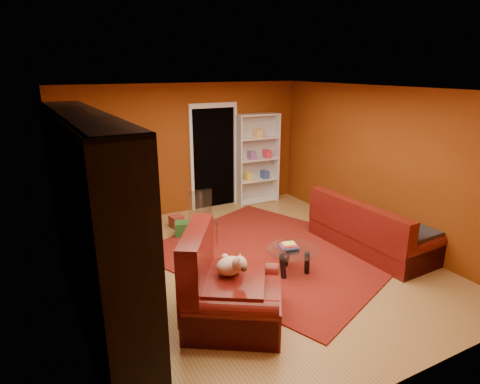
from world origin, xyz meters
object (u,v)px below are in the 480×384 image
gift_box_teal (132,237)px  armchair (234,286)px  christmas_tree (123,183)px  gift_box_red (176,221)px  sofa (373,224)px  gift_box_green (183,229)px  dog (230,266)px  coffee_table (292,261)px  media_unit (93,228)px  white_bookshelf (258,159)px  rug (274,252)px  acrylic_chair (204,221)px

gift_box_teal → armchair: (0.57, -2.69, 0.32)m
christmas_tree → armchair: (0.54, -3.29, -0.46)m
gift_box_red → sofa: 3.51m
christmas_tree → sofa: bearing=-36.7°
sofa → gift_box_teal: bearing=58.0°
gift_box_green → dog: (-0.33, -2.60, 0.56)m
gift_box_green → coffee_table: bearing=-65.1°
dog → sofa: 3.00m
christmas_tree → coffee_table: (1.80, -2.66, -0.73)m
media_unit → coffee_table: media_unit is taller
armchair → coffee_table: (1.26, 0.63, -0.26)m
gift_box_green → white_bookshelf: white_bookshelf is taller
gift_box_teal → coffee_table: bearing=-48.3°
media_unit → white_bookshelf: size_ratio=1.60×
christmas_tree → armchair: 3.37m
gift_box_teal → gift_box_green: size_ratio=1.13×
rug → sofa: (1.51, -0.59, 0.43)m
rug → armchair: size_ratio=2.96×
coffee_table → rug: bearing=79.3°
armchair → coffee_table: armchair is taller
sofa → coffee_table: (-1.64, -0.10, -0.24)m
gift_box_teal → gift_box_green: 0.89m
acrylic_chair → armchair: bearing=-98.6°
media_unit → sofa: size_ratio=1.56×
christmas_tree → dog: bearing=-80.8°
gift_box_teal → gift_box_green: gift_box_teal is taller
media_unit → coffee_table: 2.85m
rug → sofa: sofa is taller
rug → sofa: 1.68m
rug → gift_box_red: 2.08m
dog → coffee_table: dog is taller
gift_box_red → white_bookshelf: 2.34m
armchair → coffee_table: size_ratio=1.54×
gift_box_teal → rug: bearing=-34.9°
gift_box_green → gift_box_teal: bearing=178.6°
christmas_tree → gift_box_red: 1.22m
armchair → dog: 0.24m
rug → media_unit: bearing=-165.8°
christmas_tree → media_unit: bearing=-107.8°
dog → acrylic_chair: size_ratio=0.49×
rug → dog: bearing=-138.4°
gift_box_green → coffee_table: coffee_table is taller
white_bookshelf → acrylic_chair: 2.52m
media_unit → dog: (1.38, -0.55, -0.54)m
christmas_tree → dog: size_ratio=4.79×
media_unit → gift_box_red: 3.25m
christmas_tree → white_bookshelf: (2.98, 0.42, 0.04)m
sofa → dog: bearing=100.2°
armchair → acrylic_chair: bearing=18.5°
sofa → acrylic_chair: bearing=56.1°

